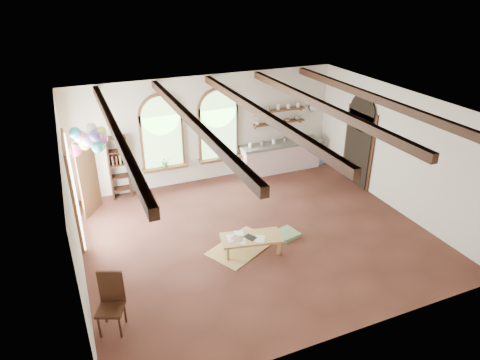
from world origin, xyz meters
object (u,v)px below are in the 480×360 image
coffee_table (251,239)px  side_chair (112,314)px  kitchen_counter (280,156)px  balloon_cluster (89,139)px

coffee_table → side_chair: size_ratio=1.30×
kitchen_counter → coffee_table: size_ratio=1.83×
coffee_table → side_chair: bearing=-159.6°
side_chair → balloon_cluster: (0.23, 3.62, 2.01)m
kitchen_counter → balloon_cluster: size_ratio=2.31×
kitchen_counter → side_chair: (-5.94, -4.98, -0.15)m
coffee_table → side_chair: (-3.24, -1.21, -0.02)m
kitchen_counter → side_chair: size_ratio=2.38×
kitchen_counter → side_chair: 7.75m
kitchen_counter → balloon_cluster: 6.15m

